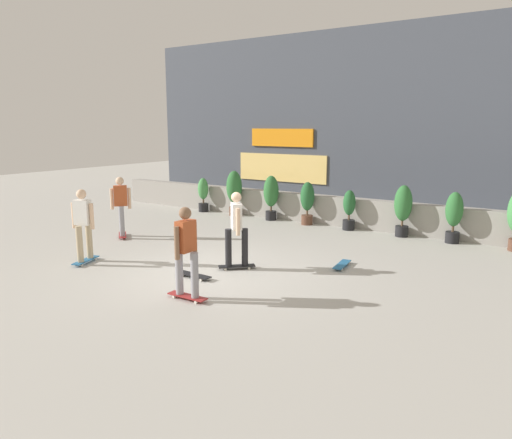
# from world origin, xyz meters

# --- Properties ---
(ground_plane) EXTENTS (48.00, 48.00, 0.00)m
(ground_plane) POSITION_xyz_m (0.00, 0.00, 0.00)
(ground_plane) COLOR #B2AFA8
(planter_wall) EXTENTS (18.00, 0.40, 0.90)m
(planter_wall) POSITION_xyz_m (0.00, 6.00, 0.45)
(planter_wall) COLOR gray
(planter_wall) RESTS_ON ground
(building_backdrop) EXTENTS (20.00, 2.08, 6.50)m
(building_backdrop) POSITION_xyz_m (-0.01, 10.00, 3.25)
(building_backdrop) COLOR #424751
(building_backdrop) RESTS_ON ground
(potted_plant_0) EXTENTS (0.38, 0.38, 1.22)m
(potted_plant_0) POSITION_xyz_m (-5.02, 5.55, 0.65)
(potted_plant_0) COLOR black
(potted_plant_0) RESTS_ON ground
(potted_plant_1) EXTENTS (0.54, 0.54, 1.55)m
(potted_plant_1) POSITION_xyz_m (-3.62, 5.55, 0.91)
(potted_plant_1) COLOR brown
(potted_plant_1) RESTS_ON ground
(potted_plant_2) EXTENTS (0.50, 0.50, 1.47)m
(potted_plant_2) POSITION_xyz_m (-2.12, 5.55, 0.85)
(potted_plant_2) COLOR black
(potted_plant_2) RESTS_ON ground
(potted_plant_3) EXTENTS (0.44, 0.44, 1.35)m
(potted_plant_3) POSITION_xyz_m (-0.78, 5.55, 0.76)
(potted_plant_3) COLOR brown
(potted_plant_3) RESTS_ON ground
(potted_plant_4) EXTENTS (0.37, 0.37, 1.20)m
(potted_plant_4) POSITION_xyz_m (0.63, 5.55, 0.63)
(potted_plant_4) COLOR black
(potted_plant_4) RESTS_ON ground
(potted_plant_5) EXTENTS (0.49, 0.49, 1.46)m
(potted_plant_5) POSITION_xyz_m (2.23, 5.55, 0.84)
(potted_plant_5) COLOR black
(potted_plant_5) RESTS_ON ground
(potted_plant_6) EXTENTS (0.45, 0.45, 1.37)m
(potted_plant_6) POSITION_xyz_m (3.59, 5.55, 0.78)
(potted_plant_6) COLOR black
(potted_plant_6) RESTS_ON ground
(skater_by_wall_right) EXTENTS (0.71, 0.70, 1.70)m
(skater_by_wall_right) POSITION_xyz_m (0.23, 0.40, 0.94)
(skater_by_wall_right) COLOR black
(skater_by_wall_right) RESTS_ON ground
(skater_by_wall_left) EXTENTS (0.80, 0.56, 1.70)m
(skater_by_wall_left) POSITION_xyz_m (0.61, -1.63, 0.94)
(skater_by_wall_left) COLOR maroon
(skater_by_wall_left) RESTS_ON ground
(skater_far_right) EXTENTS (0.74, 0.67, 1.70)m
(skater_far_right) POSITION_xyz_m (-4.24, 1.09, 0.94)
(skater_far_right) COLOR maroon
(skater_far_right) RESTS_ON ground
(skater_mid_plaza) EXTENTS (0.54, 0.82, 1.70)m
(skater_mid_plaza) POSITION_xyz_m (-2.91, -1.14, 0.94)
(skater_mid_plaza) COLOR #266699
(skater_mid_plaza) RESTS_ON ground
(skateboard_near_camera) EXTENTS (0.81, 0.22, 0.08)m
(skateboard_near_camera) POSITION_xyz_m (-0.13, -0.61, 0.06)
(skateboard_near_camera) COLOR black
(skateboard_near_camera) RESTS_ON ground
(skateboard_aside) EXTENTS (0.31, 0.82, 0.08)m
(skateboard_aside) POSITION_xyz_m (2.09, 1.81, 0.06)
(skateboard_aside) COLOR #266699
(skateboard_aside) RESTS_ON ground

